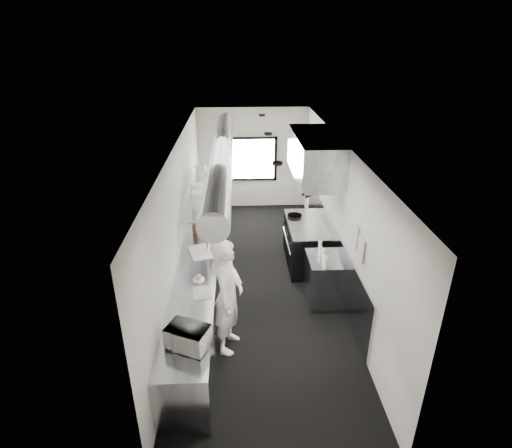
{
  "coord_description": "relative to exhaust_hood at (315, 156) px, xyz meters",
  "views": [
    {
      "loc": [
        -0.4,
        -7.03,
        4.59
      ],
      "look_at": [
        -0.09,
        -0.2,
        1.37
      ],
      "focal_mm": 28.71,
      "sensor_mm": 36.0,
      "label": 1
    }
  ],
  "objects": [
    {
      "name": "pass_shelf",
      "position": [
        -2.29,
        0.3,
        -0.86
      ],
      "size": [
        0.45,
        3.0,
        0.68
      ],
      "color": "gray",
      "rests_on": "prep_counter"
    },
    {
      "name": "range",
      "position": [
        -0.06,
        0.0,
        -1.92
      ],
      "size": [
        0.88,
        1.6,
        0.94
      ],
      "color": "black",
      "rests_on": "floor"
    },
    {
      "name": "prep_counter",
      "position": [
        -2.25,
        -1.2,
        -1.94
      ],
      "size": [
        0.7,
        6.0,
        0.9
      ],
      "primitive_type": "cube",
      "color": "gray",
      "rests_on": "floor"
    },
    {
      "name": "notice_sheet_a",
      "position": [
        0.37,
        -1.9,
        -0.79
      ],
      "size": [
        0.02,
        0.28,
        0.38
      ],
      "primitive_type": "cube",
      "color": "beige",
      "rests_on": "wall_right"
    },
    {
      "name": "bottle_station",
      "position": [
        0.05,
        -1.4,
        -1.94
      ],
      "size": [
        0.65,
        0.8,
        0.9
      ],
      "primitive_type": "cube",
      "color": "gray",
      "rests_on": "floor"
    },
    {
      "name": "wall_cladding",
      "position": [
        0.38,
        -0.4,
        -1.84
      ],
      "size": [
        0.03,
        5.5,
        1.1
      ],
      "primitive_type": "cube",
      "color": "gray",
      "rests_on": "wall_right"
    },
    {
      "name": "hvac_duct",
      "position": [
        -1.8,
        -0.3,
        0.16
      ],
      "size": [
        0.4,
        6.4,
        0.4
      ],
      "primitive_type": "cylinder",
      "rotation": [
        1.57,
        0.0,
        0.0
      ],
      "color": "#919599",
      "rests_on": "ceiling"
    },
    {
      "name": "wall_front",
      "position": [
        -1.1,
        -4.7,
        -0.99
      ],
      "size": [
        3.0,
        0.02,
        2.8
      ],
      "primitive_type": "cube",
      "color": "silver",
      "rests_on": "floor"
    },
    {
      "name": "line_cook",
      "position": [
        -1.7,
        -2.57,
        -1.43
      ],
      "size": [
        0.6,
        0.78,
        1.91
      ],
      "primitive_type": "imported",
      "rotation": [
        0.0,
        0.0,
        1.34
      ],
      "color": "white",
      "rests_on": "floor"
    },
    {
      "name": "ceiling",
      "position": [
        -1.1,
        -0.7,
        0.41
      ],
      "size": [
        3.0,
        8.0,
        0.01
      ],
      "primitive_type": "cube",
      "color": "silver",
      "rests_on": "wall_back"
    },
    {
      "name": "exhaust_hood",
      "position": [
        0.0,
        0.0,
        0.0
      ],
      "size": [
        0.81,
        2.2,
        0.88
      ],
      "color": "gray",
      "rests_on": "ceiling"
    },
    {
      "name": "plate_stack_b",
      "position": [
        -2.31,
        -0.12,
        -0.66
      ],
      "size": [
        0.32,
        0.32,
        0.32
      ],
      "primitive_type": "cylinder",
      "rotation": [
        0.0,
        0.0,
        -0.35
      ],
      "color": "silver",
      "rests_on": "pass_shelf"
    },
    {
      "name": "wall_left",
      "position": [
        -2.6,
        -0.7,
        -0.99
      ],
      "size": [
        0.02,
        8.0,
        2.8
      ],
      "primitive_type": "cube",
      "color": "silver",
      "rests_on": "floor"
    },
    {
      "name": "wall_right",
      "position": [
        0.4,
        -0.7,
        -0.99
      ],
      "size": [
        0.02,
        8.0,
        2.8
      ],
      "primitive_type": "cube",
      "color": "silver",
      "rests_on": "floor"
    },
    {
      "name": "floor",
      "position": [
        -1.1,
        -0.7,
        -2.39
      ],
      "size": [
        3.0,
        8.0,
        0.01
      ],
      "primitive_type": "cube",
      "color": "black",
      "rests_on": "ground"
    },
    {
      "name": "knife_block",
      "position": [
        -2.36,
        -0.2,
        -1.37
      ],
      "size": [
        0.17,
        0.24,
        0.24
      ],
      "primitive_type": "cube",
      "rotation": [
        0.0,
        0.0,
        -0.33
      ],
      "color": "#592D1F",
      "rests_on": "prep_counter"
    },
    {
      "name": "notice_sheet_b",
      "position": [
        0.37,
        -2.25,
        -0.84
      ],
      "size": [
        0.02,
        0.28,
        0.38
      ],
      "primitive_type": "cube",
      "color": "beige",
      "rests_on": "wall_right"
    },
    {
      "name": "plate_stack_c",
      "position": [
        -2.27,
        0.63,
        -0.66
      ],
      "size": [
        0.28,
        0.28,
        0.32
      ],
      "primitive_type": "cylinder",
      "rotation": [
        0.0,
        0.0,
        0.29
      ],
      "color": "silver",
      "rests_on": "pass_shelf"
    },
    {
      "name": "microwave",
      "position": [
        -2.19,
        -3.57,
        -1.34
      ],
      "size": [
        0.6,
        0.54,
        0.3
      ],
      "primitive_type": "imported",
      "rotation": [
        0.0,
        0.0,
        -0.41
      ],
      "color": "silver",
      "rests_on": "prep_counter"
    },
    {
      "name": "squeeze_bottle_b",
      "position": [
        -0.02,
        -1.57,
        -1.41
      ],
      "size": [
        0.07,
        0.07,
        0.16
      ],
      "primitive_type": "cylinder",
      "rotation": [
        0.0,
        0.0,
        0.25
      ],
      "color": "silver",
      "rests_on": "bottle_station"
    },
    {
      "name": "wall_back",
      "position": [
        -1.1,
        3.3,
        -0.99
      ],
      "size": [
        3.0,
        0.02,
        2.8
      ],
      "primitive_type": "cube",
      "color": "silver",
      "rests_on": "floor"
    },
    {
      "name": "plate_stack_d",
      "position": [
        -2.32,
        0.98,
        -0.63
      ],
      "size": [
        0.26,
        0.26,
        0.38
      ],
      "primitive_type": "cylinder",
      "rotation": [
        0.0,
        0.0,
        0.06
      ],
      "color": "silver",
      "rests_on": "pass_shelf"
    },
    {
      "name": "cutting_board",
      "position": [
        -2.2,
        -1.07,
        -1.48
      ],
      "size": [
        0.57,
        0.66,
        0.02
      ],
      "primitive_type": "cube",
      "rotation": [
        0.0,
        0.0,
        0.3
      ],
      "color": "silver",
      "rests_on": "prep_counter"
    },
    {
      "name": "squeeze_bottle_e",
      "position": [
        -0.01,
        -1.11,
        -1.39
      ],
      "size": [
        0.08,
        0.08,
        0.2
      ],
      "primitive_type": "cylinder",
      "rotation": [
        0.0,
        0.0,
        -0.14
      ],
      "color": "silver",
      "rests_on": "bottle_station"
    },
    {
      "name": "small_plate",
      "position": [
        -2.18,
        -2.02,
        -1.48
      ],
      "size": [
        0.24,
        0.24,
        0.02
      ],
      "primitive_type": "cylinder",
      "rotation": [
        0.0,
        0.0,
        0.27
      ],
      "color": "silver",
      "rests_on": "prep_counter"
    },
    {
      "name": "squeeze_bottle_c",
      "position": [
        0.01,
        -1.36,
        -1.4
      ],
      "size": [
        0.07,
        0.07,
        0.18
      ],
      "primitive_type": "cylinder",
      "rotation": [
        0.0,
        0.0,
        0.14
      ],
      "color": "silver",
      "rests_on": "bottle_station"
    },
    {
      "name": "deli_tub_a",
      "position": [
        -2.38,
        -3.31,
        -1.44
      ],
      "size": [
        0.19,
        0.19,
        0.11
      ],
      "primitive_type": "cylinder",
      "rotation": [
        0.0,
        0.0,
        0.28
      ],
      "color": "#A8B5A6",
      "rests_on": "prep_counter"
    },
    {
      "name": "deli_tub_b",
      "position": [
        -2.39,
        -3.2,
        -1.44
      ],
      "size": [
        0.19,
        0.19,
        0.11
      ],
      "primitive_type": "cylinder",
      "rotation": [
        0.0,
        0.0,
        0.26
      ],
      "color": "#A8B5A6",
      "rests_on": "prep_counter"
    },
    {
      "name": "pastry",
      "position": [
        -2.18,
        -2.02,
        -1.43
      ],
      "size": [
        0.1,
        0.1,
        0.1
      ],
      "primitive_type": "sphere",
      "color": "tan",
      "rests_on": "small_plate"
    },
    {
      "name": "squeeze_bottle_a",
      "position": [
        -0.03,
        -1.71,
        -1.39
      ],
      "size": [
        0.08,
        0.08,
        0.19
      ],
      "primitive_type": "cylinder",
      "rotation": [
        0.0,
        0.0,
        -0.39
      ],
      "color": "silver",
      "rests_on": "bottle_station"
    },
    {
      "name": "service_window",
      "position": [
        -1.1,
        3.26,
        -0.99
      ],
      "size": [
        1.36,
        0.05,
        1.25
      ],
      "color": "white",
      "rests_on": "wall_back"
    },
    {
      "name": "far_work_table",
      "position": [
        -2.25,
        2.5,
        -1.94
      ],
      "size": [
        0.7,
        1.2,
        0.9
      ],
      "primitive_type": "cube",
      "color": "gray",
      "rests_on": "floor"
    },
    {
      "name": "plate_stack_a",
      "position": [
        -2.27,
        -0.52,
        -0.67
      ],
      "size": [
        0.34,
        0.34,
        0.31
      ],
      "primitive_type": "cylinder",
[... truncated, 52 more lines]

